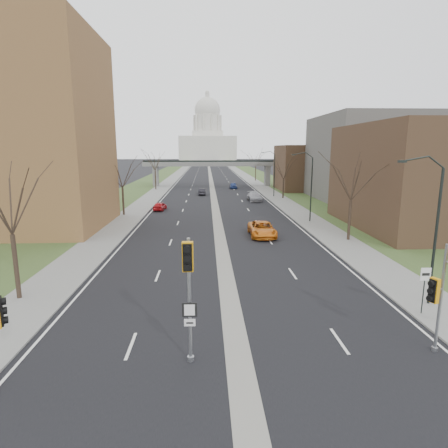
{
  "coord_description": "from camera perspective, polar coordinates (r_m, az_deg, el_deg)",
  "views": [
    {
      "loc": [
        -1.36,
        -14.36,
        9.13
      ],
      "look_at": [
        -0.2,
        10.4,
        4.17
      ],
      "focal_mm": 30.0,
      "sensor_mm": 36.0,
      "label": 1
    }
  ],
  "objects": [
    {
      "name": "sidewalk_right",
      "position": [
        165.15,
        1.98,
        8.17
      ],
      "size": [
        4.0,
        600.0,
        0.12
      ],
      "primitive_type": "cube",
      "color": "gray",
      "rests_on": "ground"
    },
    {
      "name": "tree_right_b",
      "position": [
        70.91,
        9.11,
        8.5
      ],
      "size": [
        6.3,
        6.3,
        8.22
      ],
      "color": "#382B21",
      "rests_on": "sidewalk_right"
    },
    {
      "name": "streetlight_far",
      "position": [
        73.44,
        7.1,
        9.54
      ],
      "size": [
        2.61,
        0.2,
        8.7
      ],
      "color": "black",
      "rests_on": "sidewalk_right"
    },
    {
      "name": "ground",
      "position": [
        17.07,
        2.48,
        -21.03
      ],
      "size": [
        700.0,
        700.0,
        0.0
      ],
      "primitive_type": "plane",
      "color": "black",
      "rests_on": "ground"
    },
    {
      "name": "car_left_near",
      "position": [
        57.77,
        -9.74,
        2.71
      ],
      "size": [
        1.94,
        3.96,
        1.3
      ],
      "primitive_type": "imported",
      "rotation": [
        0.0,
        0.0,
        3.03
      ],
      "color": "#B01419",
      "rests_on": "ground"
    },
    {
      "name": "sidewalk_left",
      "position": [
        164.95,
        -6.44,
        8.1
      ],
      "size": [
        4.0,
        600.0,
        0.12
      ],
      "primitive_type": "cube",
      "color": "gray",
      "rests_on": "ground"
    },
    {
      "name": "commercial_block_mid",
      "position": [
        72.58,
        21.47,
        9.26
      ],
      "size": [
        18.0,
        22.0,
        15.0
      ],
      "primitive_type": "cube",
      "color": "#615F58",
      "rests_on": "ground"
    },
    {
      "name": "median_strip",
      "position": [
        164.62,
        -2.23,
        8.13
      ],
      "size": [
        1.2,
        600.0,
        0.02
      ],
      "primitive_type": "cube",
      "color": "gray",
      "rests_on": "ground"
    },
    {
      "name": "tree_left_b",
      "position": [
        53.72,
        -15.34,
        7.82
      ],
      "size": [
        6.75,
        6.75,
        8.81
      ],
      "color": "#382B21",
      "rests_on": "sidewalk_left"
    },
    {
      "name": "tree_right_c",
      "position": [
        110.32,
        4.88,
        10.2
      ],
      "size": [
        7.65,
        7.65,
        9.99
      ],
      "color": "#382B21",
      "rests_on": "sidewalk_right"
    },
    {
      "name": "signal_pole_median",
      "position": [
        15.62,
        -5.41,
        -8.43
      ],
      "size": [
        0.64,
        0.9,
        5.55
      ],
      "rotation": [
        0.0,
        0.0,
        -0.02
      ],
      "color": "gray",
      "rests_on": "ground"
    },
    {
      "name": "car_right_far",
      "position": [
        89.03,
        1.44,
        5.89
      ],
      "size": [
        1.74,
        4.15,
        1.4
      ],
      "primitive_type": "imported",
      "rotation": [
        0.0,
        0.0,
        -0.02
      ],
      "color": "navy",
      "rests_on": "ground"
    },
    {
      "name": "streetlight_near",
      "position": [
        23.91,
        28.54,
        4.72
      ],
      "size": [
        2.61,
        0.2,
        8.7
      ],
      "color": "black",
      "rests_on": "sidewalk_right"
    },
    {
      "name": "car_left_far",
      "position": [
        76.41,
        -3.32,
        4.93
      ],
      "size": [
        1.54,
        4.02,
        1.31
      ],
      "primitive_type": "imported",
      "rotation": [
        0.0,
        0.0,
        3.1
      ],
      "color": "black",
      "rests_on": "ground"
    },
    {
      "name": "commercial_block_near",
      "position": [
        49.47,
        28.36,
        6.35
      ],
      "size": [
        16.0,
        20.0,
        12.0
      ],
      "primitive_type": "cube",
      "color": "#463120",
      "rests_on": "ground"
    },
    {
      "name": "grass_verge_left",
      "position": [
        165.45,
        -8.53,
        8.05
      ],
      "size": [
        8.0,
        600.0,
        0.1
      ],
      "primitive_type": "cube",
      "color": "#344721",
      "rests_on": "ground"
    },
    {
      "name": "tree_left_c",
      "position": [
        87.16,
        -10.51,
        9.76
      ],
      "size": [
        7.65,
        7.65,
        9.99
      ],
      "color": "#382B21",
      "rests_on": "sidewalk_left"
    },
    {
      "name": "capitol",
      "position": [
        334.5,
        -2.51,
        12.93
      ],
      "size": [
        48.0,
        42.0,
        55.75
      ],
      "color": "silver",
      "rests_on": "ground"
    },
    {
      "name": "road_surface",
      "position": [
        164.62,
        -2.23,
        8.14
      ],
      "size": [
        20.0,
        600.0,
        0.01
      ],
      "primitive_type": "cube",
      "color": "black",
      "rests_on": "ground"
    },
    {
      "name": "tree_right_a",
      "position": [
        39.17,
        18.98,
        7.06
      ],
      "size": [
        7.2,
        7.2,
        9.4
      ],
      "color": "#382B21",
      "rests_on": "sidewalk_right"
    },
    {
      "name": "car_right_near",
      "position": [
        40.02,
        5.82,
        -0.78
      ],
      "size": [
        2.61,
        5.65,
        1.57
      ],
      "primitive_type": "imported",
      "rotation": [
        0.0,
        0.0,
        0.0
      ],
      "color": "orange",
      "rests_on": "ground"
    },
    {
      "name": "car_right_mid",
      "position": [
        67.44,
        4.66,
        4.18
      ],
      "size": [
        2.41,
        5.51,
        1.58
      ],
      "primitive_type": "imported",
      "rotation": [
        0.0,
        0.0,
        0.04
      ],
      "color": "gray",
      "rests_on": "ground"
    },
    {
      "name": "pedestrian_bridge",
      "position": [
        94.47,
        -1.87,
        8.71
      ],
      "size": [
        34.0,
        3.0,
        6.45
      ],
      "color": "slate",
      "rests_on": "ground"
    },
    {
      "name": "tree_left_a",
      "position": [
        25.33,
        -30.1,
        4.14
      ],
      "size": [
        7.2,
        7.2,
        9.4
      ],
      "color": "#382B21",
      "rests_on": "sidewalk_left"
    },
    {
      "name": "speed_limit_sign",
      "position": [
        23.58,
        28.24,
        -7.81
      ],
      "size": [
        0.57,
        0.06,
        2.66
      ],
      "rotation": [
        0.0,
        0.0,
        -0.02
      ],
      "color": "black",
      "rests_on": "sidewalk_right"
    },
    {
      "name": "signal_pole_right",
      "position": [
        19.14,
        30.47,
        -7.94
      ],
      "size": [
        1.14,
        0.85,
        5.09
      ],
      "rotation": [
        0.0,
        0.0,
        0.35
      ],
      "color": "gray",
      "rests_on": "ground"
    },
    {
      "name": "streetlight_mid",
      "position": [
        48.03,
        12.36,
        8.46
      ],
      "size": [
        2.61,
        0.2,
        8.7
      ],
      "color": "black",
      "rests_on": "sidewalk_right"
    },
    {
      "name": "grass_verge_right",
      "position": [
        165.74,
        4.07,
        8.15
      ],
      "size": [
        8.0,
        600.0,
        0.1
      ],
      "primitive_type": "cube",
      "color": "#344721",
      "rests_on": "ground"
    },
    {
      "name": "commercial_block_far",
      "position": [
        87.63,
        12.92,
        8.34
      ],
      "size": [
        14.0,
        14.0,
        10.0
      ],
      "primitive_type": "cube",
      "color": "#463120",
      "rests_on": "ground"
    }
  ]
}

